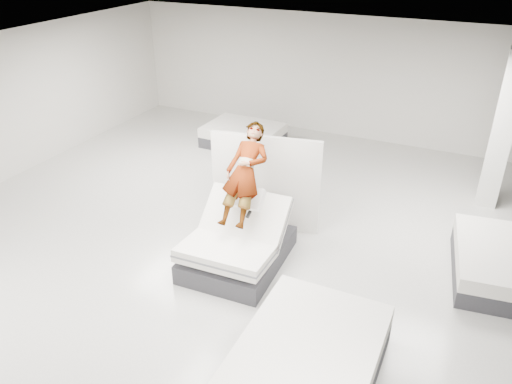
# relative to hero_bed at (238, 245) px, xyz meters

# --- Properties ---
(room) EXTENTS (14.00, 14.04, 3.20)m
(room) POSITION_rel_hero_bed_xyz_m (-0.27, -0.40, 1.23)
(room) COLOR beige
(room) RESTS_ON ground
(hero_bed) EXTENTS (1.55, 2.01, 1.23)m
(hero_bed) POSITION_rel_hero_bed_xyz_m (0.00, 0.00, 0.00)
(hero_bed) COLOR #313236
(hero_bed) RESTS_ON floor
(person) EXTENTS (0.73, 1.69, 1.49)m
(person) POSITION_rel_hero_bed_xyz_m (-0.01, 0.33, 0.90)
(person) COLOR slate
(person) RESTS_ON hero_bed
(remote) EXTENTS (0.06, 0.14, 0.08)m
(remote) POSITION_rel_hero_bed_xyz_m (0.22, -0.01, 0.67)
(remote) COLOR black
(remote) RESTS_ON person
(divider_panel) EXTENTS (2.03, 0.45, 1.86)m
(divider_panel) POSITION_rel_hero_bed_xyz_m (-0.08, 1.30, 0.56)
(divider_panel) COLOR silver
(divider_panel) RESTS_ON floor
(flat_bed_right_far) EXTENTS (1.76, 2.19, 0.55)m
(flat_bed_right_far) POSITION_rel_hero_bed_xyz_m (4.11, 1.46, -0.09)
(flat_bed_right_far) COLOR #313236
(flat_bed_right_far) RESTS_ON floor
(flat_bed_right_near) EXTENTS (1.65, 2.20, 0.60)m
(flat_bed_right_near) POSITION_rel_hero_bed_xyz_m (1.94, -1.81, -0.07)
(flat_bed_right_near) COLOR #313236
(flat_bed_right_near) RESTS_ON floor
(flat_bed_left_far) EXTENTS (1.96, 1.50, 0.53)m
(flat_bed_left_far) POSITION_rel_hero_bed_xyz_m (-2.28, 4.79, -0.10)
(flat_bed_left_far) COLOR #313236
(flat_bed_left_far) RESTS_ON floor
(column) EXTENTS (0.40, 0.40, 3.20)m
(column) POSITION_rel_hero_bed_xyz_m (3.73, 4.10, 1.23)
(column) COLOR silver
(column) RESTS_ON floor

